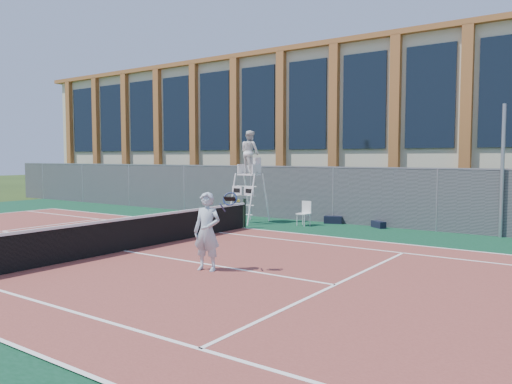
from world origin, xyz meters
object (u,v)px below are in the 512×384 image
Objects in this scene: steel_pole at (502,171)px; plastic_chair at (305,211)px; umpire_chair at (250,155)px; tennis_player at (207,231)px.

steel_pole is 6.89m from plastic_chair.
steel_pole is 4.64× the size of plastic_chair.
umpire_chair reaches higher than plastic_chair.
plastic_chair is at bearing -169.68° from steel_pole.
tennis_player is (-4.63, -9.19, -1.23)m from steel_pole.
steel_pole reaches higher than tennis_player.
umpire_chair is at bearing -169.45° from steel_pole.
steel_pole is at bearing 10.32° from plastic_chair.
plastic_chair is at bearing 103.82° from tennis_player.
umpire_chair reaches higher than tennis_player.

